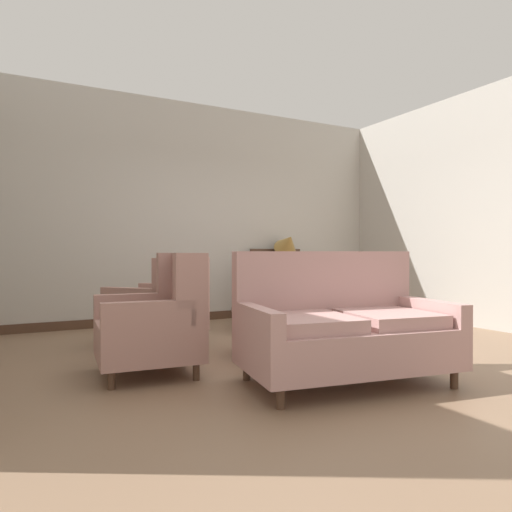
% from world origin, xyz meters
% --- Properties ---
extents(ground, '(8.59, 8.59, 0.00)m').
position_xyz_m(ground, '(0.00, 0.00, 0.00)').
color(ground, '#896B51').
extents(wall_back, '(6.30, 0.08, 3.25)m').
position_xyz_m(wall_back, '(0.00, 2.77, 1.62)').
color(wall_back, '#BCB7AD').
rests_on(wall_back, ground).
extents(wall_right, '(0.08, 3.88, 3.25)m').
position_xyz_m(wall_right, '(3.07, 0.83, 1.62)').
color(wall_right, '#BCB7AD').
rests_on(wall_right, ground).
extents(baseboard_back, '(6.14, 0.03, 0.12)m').
position_xyz_m(baseboard_back, '(0.00, 2.71, 0.06)').
color(baseboard_back, '#4C3323').
rests_on(baseboard_back, ground).
extents(coffee_table, '(0.98, 0.98, 0.47)m').
position_xyz_m(coffee_table, '(-0.18, 0.17, 0.39)').
color(coffee_table, '#4C3323').
rests_on(coffee_table, ground).
extents(porcelain_vase, '(0.16, 0.16, 0.34)m').
position_xyz_m(porcelain_vase, '(-0.15, 0.17, 0.60)').
color(porcelain_vase, '#384C93').
rests_on(porcelain_vase, coffee_table).
extents(settee, '(1.73, 1.13, 1.03)m').
position_xyz_m(settee, '(-0.25, -0.93, 0.42)').
color(settee, tan).
rests_on(settee, ground).
extents(armchair_foreground_right, '(1.06, 1.06, 1.01)m').
position_xyz_m(armchair_foreground_right, '(0.44, 1.43, 0.43)').
color(armchair_foreground_right, tan).
rests_on(armchair_foreground_right, ground).
extents(armchair_near_window, '(0.88, 0.87, 1.02)m').
position_xyz_m(armchair_near_window, '(-1.48, -0.00, 0.43)').
color(armchair_near_window, tan).
rests_on(armchair_near_window, ground).
extents(armchair_far_left, '(1.17, 1.18, 0.97)m').
position_xyz_m(armchair_far_left, '(-1.10, 1.10, 0.42)').
color(armchair_far_left, tan).
rests_on(armchair_far_left, ground).
extents(side_table, '(0.50, 0.50, 0.70)m').
position_xyz_m(side_table, '(1.35, 0.50, 0.42)').
color(side_table, '#4C3323').
rests_on(side_table, ground).
extents(sideboard, '(0.92, 0.40, 1.08)m').
position_xyz_m(sideboard, '(1.22, 2.47, 0.49)').
color(sideboard, '#4C3323').
rests_on(sideboard, ground).
extents(gramophone, '(0.44, 0.53, 0.54)m').
position_xyz_m(gramophone, '(1.27, 2.38, 1.13)').
color(gramophone, '#4C3323').
rests_on(gramophone, sideboard).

